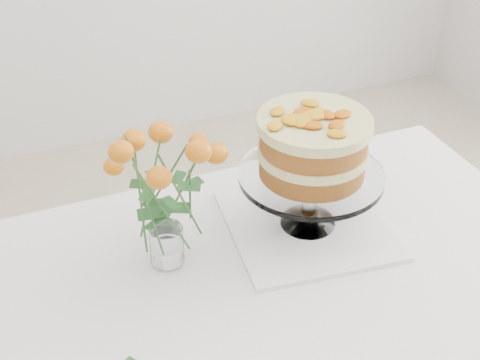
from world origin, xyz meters
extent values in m
cube|color=tan|center=(0.00, 0.00, 0.73)|extent=(1.40, 0.90, 0.04)
cylinder|color=tan|center=(0.62, 0.37, 0.35)|extent=(0.06, 0.06, 0.71)
cube|color=white|center=(0.00, 0.00, 0.75)|extent=(1.42, 0.92, 0.01)
cube|color=white|center=(0.00, 0.46, 0.65)|extent=(1.42, 0.01, 0.20)
cube|color=white|center=(0.22, 0.18, 0.76)|extent=(0.37, 0.37, 0.01)
cylinder|color=white|center=(0.22, 0.18, 0.84)|extent=(0.03, 0.03, 0.10)
cylinder|color=white|center=(0.22, 0.18, 0.89)|extent=(0.30, 0.30, 0.01)
cylinder|color=brown|center=(0.22, 0.18, 0.92)|extent=(0.26, 0.26, 0.04)
cylinder|color=beige|center=(0.22, 0.18, 0.95)|extent=(0.27, 0.27, 0.02)
cylinder|color=brown|center=(0.22, 0.18, 0.98)|extent=(0.26, 0.26, 0.04)
cylinder|color=beige|center=(0.22, 0.18, 1.01)|extent=(0.28, 0.28, 0.02)
cylinder|color=white|center=(-0.09, 0.19, 0.76)|extent=(0.06, 0.06, 0.01)
cylinder|color=white|center=(-0.09, 0.19, 0.80)|extent=(0.07, 0.07, 0.08)
camera|label=1|loc=(-0.35, -0.82, 1.66)|focal=50.00mm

